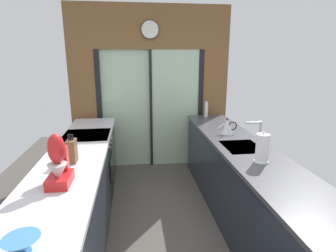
{
  "coord_description": "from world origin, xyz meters",
  "views": [
    {
      "loc": [
        -0.3,
        -2.21,
        1.91
      ],
      "look_at": [
        0.1,
        0.88,
        1.1
      ],
      "focal_mm": 29.23,
      "sensor_mm": 36.0,
      "label": 1
    }
  ],
  "objects_px": {
    "oven_range": "(89,168)",
    "soap_bottle_far": "(206,109)",
    "mixing_bowl": "(22,245)",
    "paper_towel_roll": "(262,148)",
    "stand_mixer": "(59,165)",
    "kettle": "(227,127)",
    "knife_block": "(72,151)"
  },
  "relations": [
    {
      "from": "mixing_bowl",
      "to": "kettle",
      "type": "distance_m",
      "value": 2.68
    },
    {
      "from": "mixing_bowl",
      "to": "stand_mixer",
      "type": "xyz_separation_m",
      "value": [
        0.0,
        0.78,
        0.11
      ]
    },
    {
      "from": "kettle",
      "to": "soap_bottle_far",
      "type": "xyz_separation_m",
      "value": [
        -0.0,
        1.01,
        0.03
      ]
    },
    {
      "from": "stand_mixer",
      "to": "mixing_bowl",
      "type": "bearing_deg",
      "value": -90.0
    },
    {
      "from": "oven_range",
      "to": "kettle",
      "type": "relative_size",
      "value": 3.7
    },
    {
      "from": "oven_range",
      "to": "soap_bottle_far",
      "type": "relative_size",
      "value": 3.22
    },
    {
      "from": "mixing_bowl",
      "to": "kettle",
      "type": "bearing_deg",
      "value": 48.31
    },
    {
      "from": "paper_towel_roll",
      "to": "knife_block",
      "type": "bearing_deg",
      "value": 172.56
    },
    {
      "from": "mixing_bowl",
      "to": "paper_towel_roll",
      "type": "bearing_deg",
      "value": 29.66
    },
    {
      "from": "oven_range",
      "to": "soap_bottle_far",
      "type": "xyz_separation_m",
      "value": [
        1.8,
        0.84,
        0.59
      ]
    },
    {
      "from": "soap_bottle_far",
      "to": "paper_towel_roll",
      "type": "relative_size",
      "value": 0.94
    },
    {
      "from": "stand_mixer",
      "to": "soap_bottle_far",
      "type": "relative_size",
      "value": 1.47
    },
    {
      "from": "knife_block",
      "to": "stand_mixer",
      "type": "relative_size",
      "value": 0.67
    },
    {
      "from": "mixing_bowl",
      "to": "soap_bottle_far",
      "type": "bearing_deg",
      "value": 59.44
    },
    {
      "from": "stand_mixer",
      "to": "paper_towel_roll",
      "type": "distance_m",
      "value": 1.8
    },
    {
      "from": "kettle",
      "to": "mixing_bowl",
      "type": "bearing_deg",
      "value": -131.69
    },
    {
      "from": "mixing_bowl",
      "to": "soap_bottle_far",
      "type": "relative_size",
      "value": 0.67
    },
    {
      "from": "mixing_bowl",
      "to": "knife_block",
      "type": "relative_size",
      "value": 0.69
    },
    {
      "from": "soap_bottle_far",
      "to": "paper_towel_roll",
      "type": "height_order",
      "value": "paper_towel_roll"
    },
    {
      "from": "stand_mixer",
      "to": "kettle",
      "type": "bearing_deg",
      "value": 34.45
    },
    {
      "from": "kettle",
      "to": "soap_bottle_far",
      "type": "relative_size",
      "value": 0.87
    },
    {
      "from": "kettle",
      "to": "paper_towel_roll",
      "type": "height_order",
      "value": "paper_towel_roll"
    },
    {
      "from": "mixing_bowl",
      "to": "stand_mixer",
      "type": "bearing_deg",
      "value": 90.0
    },
    {
      "from": "soap_bottle_far",
      "to": "mixing_bowl",
      "type": "bearing_deg",
      "value": -120.56
    },
    {
      "from": "soap_bottle_far",
      "to": "knife_block",
      "type": "bearing_deg",
      "value": -135.18
    },
    {
      "from": "soap_bottle_far",
      "to": "oven_range",
      "type": "bearing_deg",
      "value": -155.06
    },
    {
      "from": "knife_block",
      "to": "paper_towel_roll",
      "type": "xyz_separation_m",
      "value": [
        1.78,
        -0.23,
        0.02
      ]
    },
    {
      "from": "soap_bottle_far",
      "to": "paper_towel_roll",
      "type": "xyz_separation_m",
      "value": [
        -0.0,
        -2.0,
        0.01
      ]
    },
    {
      "from": "knife_block",
      "to": "kettle",
      "type": "relative_size",
      "value": 1.12
    },
    {
      "from": "paper_towel_roll",
      "to": "oven_range",
      "type": "bearing_deg",
      "value": 147.06
    },
    {
      "from": "kettle",
      "to": "soap_bottle_far",
      "type": "height_order",
      "value": "soap_bottle_far"
    },
    {
      "from": "mixing_bowl",
      "to": "paper_towel_roll",
      "type": "xyz_separation_m",
      "value": [
        1.78,
        1.01,
        0.09
      ]
    }
  ]
}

